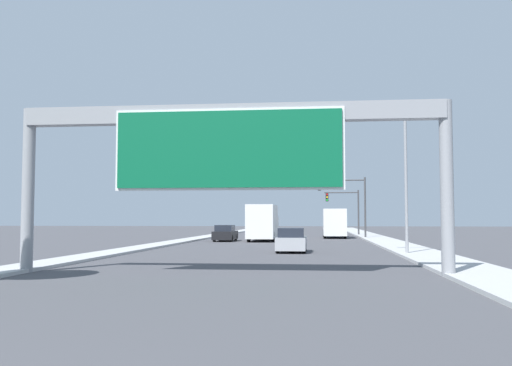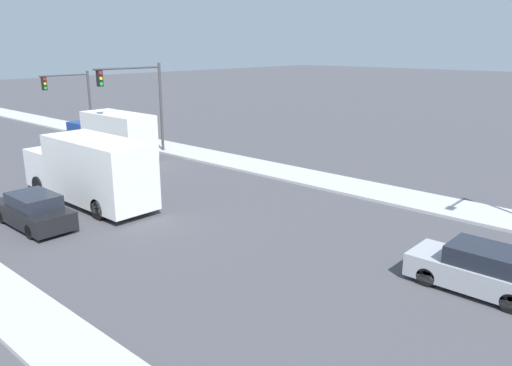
# 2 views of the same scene
# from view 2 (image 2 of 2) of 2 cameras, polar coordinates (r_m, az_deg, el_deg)

# --- Properties ---
(sidewalk_right) EXTENTS (3.00, 120.00, 0.15)m
(sidewalk_right) POSITION_cam_2_polar(r_m,az_deg,el_deg) (40.42, -11.17, 4.23)
(sidewalk_right) COLOR #B4B4B4
(sidewalk_right) RESTS_ON ground
(car_far_center) EXTENTS (1.85, 4.26, 1.55)m
(car_far_center) POSITION_cam_2_polar(r_m,az_deg,el_deg) (18.02, 24.09, -9.03)
(car_far_center) COLOR #A5A8AD
(car_far_center) RESTS_ON ground
(car_far_left) EXTENTS (1.81, 4.59, 1.53)m
(car_far_left) POSITION_cam_2_polar(r_m,az_deg,el_deg) (24.16, -24.10, -2.92)
(car_far_left) COLOR black
(car_far_left) RESTS_ON ground
(truck_box_primary) EXTENTS (2.49, 8.99, 3.41)m
(truck_box_primary) POSITION_cam_2_polar(r_m,az_deg,el_deg) (26.35, -18.47, 1.40)
(truck_box_primary) COLOR white
(truck_box_primary) RESTS_ON ground
(truck_box_secondary) EXTENTS (2.41, 8.30, 3.16)m
(truck_box_secondary) POSITION_cam_2_polar(r_m,az_deg,el_deg) (37.45, -16.10, 5.42)
(truck_box_secondary) COLOR navy
(truck_box_secondary) RESTS_ON ground
(traffic_light_near_intersection) EXTENTS (5.36, 0.32, 6.55)m
(traffic_light_near_intersection) POSITION_cam_2_polar(r_m,az_deg,el_deg) (36.63, -13.00, 9.94)
(traffic_light_near_intersection) COLOR #3D3D3F
(traffic_light_near_intersection) RESTS_ON ground
(traffic_light_mid_block) EXTENTS (4.30, 0.32, 5.66)m
(traffic_light_mid_block) POSITION_cam_2_polar(r_m,az_deg,el_deg) (45.33, -20.12, 9.60)
(traffic_light_mid_block) COLOR #3D3D3F
(traffic_light_mid_block) RESTS_ON ground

